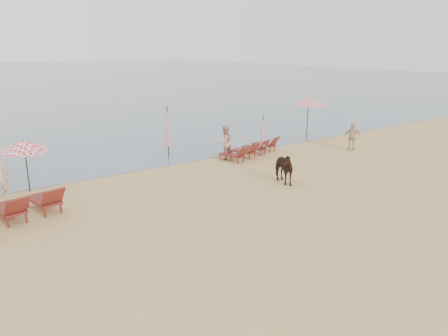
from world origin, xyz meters
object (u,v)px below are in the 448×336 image
object	(u,v)px
umbrella_closed_right	(263,131)
beachgoer_right_b	(352,137)
lounger_cluster_right	(252,149)
beachgoer_right_a	(225,142)
umbrella_closed_left	(168,127)
umbrella_open_right	(308,101)
cow	(282,167)
umbrella_open_left_b	(24,145)

from	to	relation	value
umbrella_closed_right	beachgoer_right_b	size ratio (longest dim) A/B	1.40
umbrella_closed_right	beachgoer_right_b	xyz separation A→B (m)	(4.73, -1.92, -0.55)
lounger_cluster_right	beachgoer_right_a	bearing A→B (deg)	151.11
umbrella_closed_right	beachgoer_right_a	bearing A→B (deg)	163.09
umbrella_closed_left	umbrella_closed_right	xyz separation A→B (m)	(4.20, -2.36, -0.31)
umbrella_open_right	umbrella_closed_left	xyz separation A→B (m)	(-9.36, 0.53, -0.65)
umbrella_open_right	cow	bearing A→B (deg)	-130.78
umbrella_closed_left	beachgoer_right_b	bearing A→B (deg)	-25.64
umbrella_closed_left	cow	bearing A→B (deg)	-74.07
umbrella_closed_right	lounger_cluster_right	bearing A→B (deg)	149.88
cow	beachgoer_right_a	bearing A→B (deg)	99.60
umbrella_open_right	beachgoer_right_a	xyz separation A→B (m)	(-7.11, -1.24, -1.43)
lounger_cluster_right	cow	xyz separation A→B (m)	(-1.90, -4.29, 0.28)
umbrella_open_left_b	umbrella_closed_left	bearing A→B (deg)	12.94
beachgoer_right_a	umbrella_closed_left	bearing A→B (deg)	-43.54
umbrella_open_left_b	umbrella_open_right	bearing A→B (deg)	4.40
lounger_cluster_right	cow	size ratio (longest dim) A/B	2.39
umbrella_closed_right	cow	distance (m)	4.71
umbrella_open_right	beachgoer_right_b	bearing A→B (deg)	-85.05
lounger_cluster_right	umbrella_closed_right	world-z (taller)	umbrella_closed_right
umbrella_open_left_b	umbrella_closed_right	xyz separation A→B (m)	(11.17, -0.91, -0.56)
umbrella_closed_right	beachgoer_right_a	distance (m)	2.09
umbrella_open_right	beachgoer_right_a	bearing A→B (deg)	-158.69
umbrella_closed_left	cow	xyz separation A→B (m)	(1.82, -6.38, -0.95)
umbrella_closed_right	beachgoer_right_a	xyz separation A→B (m)	(-1.95, 0.59, -0.46)
lounger_cluster_right	umbrella_open_right	world-z (taller)	umbrella_open_right
umbrella_open_right	umbrella_closed_right	bearing A→B (deg)	-148.99
umbrella_open_right	cow	world-z (taller)	umbrella_open_right
umbrella_closed_left	beachgoer_right_b	size ratio (longest dim) A/B	1.73
beachgoer_right_b	lounger_cluster_right	bearing A→B (deg)	18.60
umbrella_open_right	lounger_cluster_right	bearing A→B (deg)	-153.14
lounger_cluster_right	umbrella_open_left_b	world-z (taller)	umbrella_open_left_b
umbrella_closed_right	beachgoer_right_b	world-z (taller)	umbrella_closed_right
beachgoer_right_a	umbrella_open_left_b	bearing A→B (deg)	-7.33
lounger_cluster_right	beachgoer_right_b	distance (m)	5.66
lounger_cluster_right	beachgoer_right_b	world-z (taller)	beachgoer_right_b
lounger_cluster_right	umbrella_open_left_b	bearing A→B (deg)	159.80
lounger_cluster_right	umbrella_open_left_b	distance (m)	10.81
lounger_cluster_right	umbrella_closed_left	distance (m)	4.44
umbrella_open_right	umbrella_closed_left	distance (m)	9.39
umbrella_open_right	umbrella_closed_right	distance (m)	5.55
cow	beachgoer_right_a	world-z (taller)	beachgoer_right_a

